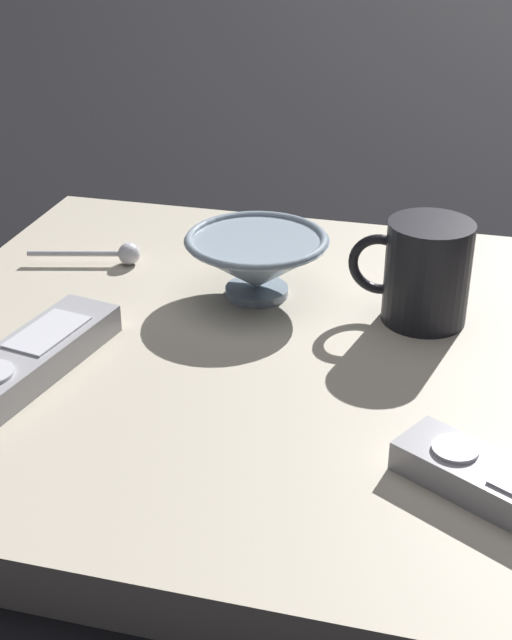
{
  "coord_description": "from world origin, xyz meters",
  "views": [
    {
      "loc": [
        -0.65,
        -0.16,
        0.42
      ],
      "look_at": [
        0.0,
        0.01,
        0.06
      ],
      "focal_mm": 49.09,
      "sensor_mm": 36.0,
      "label": 1
    }
  ],
  "objects_px": {
    "coffee_mug": "(425,272)",
    "tv_remote_near": "(32,358)",
    "teaspoon": "(117,254)",
    "cereal_bowl": "(257,261)"
  },
  "relations": [
    {
      "from": "coffee_mug",
      "to": "tv_remote_near",
      "type": "bearing_deg",
      "value": 119.89
    },
    {
      "from": "coffee_mug",
      "to": "teaspoon",
      "type": "bearing_deg",
      "value": 81.8
    },
    {
      "from": "cereal_bowl",
      "to": "teaspoon",
      "type": "height_order",
      "value": "cereal_bowl"
    },
    {
      "from": "tv_remote_near",
      "to": "cereal_bowl",
      "type": "bearing_deg",
      "value": -37.8
    },
    {
      "from": "tv_remote_near",
      "to": "coffee_mug",
      "type": "bearing_deg",
      "value": -60.11
    },
    {
      "from": "coffee_mug",
      "to": "teaspoon",
      "type": "relative_size",
      "value": 0.96
    },
    {
      "from": "cereal_bowl",
      "to": "coffee_mug",
      "type": "distance_m",
      "value": 0.16
    },
    {
      "from": "teaspoon",
      "to": "tv_remote_near",
      "type": "xyz_separation_m",
      "value": [
        -0.22,
        -0.02,
        0.0
      ]
    },
    {
      "from": "tv_remote_near",
      "to": "teaspoon",
      "type": "bearing_deg",
      "value": 4.08
    },
    {
      "from": "cereal_bowl",
      "to": "tv_remote_near",
      "type": "relative_size",
      "value": 0.73
    }
  ]
}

